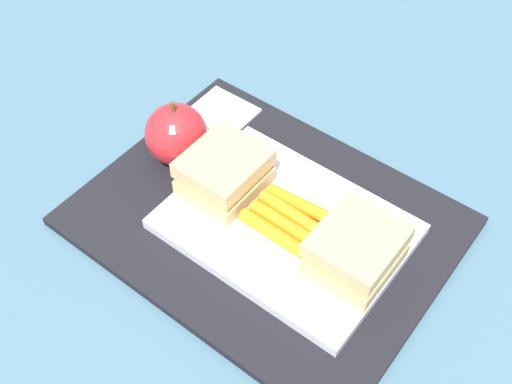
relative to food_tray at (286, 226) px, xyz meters
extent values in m
plane|color=#42667A|center=(0.03, 0.00, -0.02)|extent=(2.40, 2.40, 0.00)
cube|color=black|center=(0.03, 0.00, -0.01)|extent=(0.36, 0.28, 0.01)
cube|color=white|center=(0.00, 0.00, 0.00)|extent=(0.23, 0.17, 0.01)
cube|color=tan|center=(-0.08, 0.00, 0.01)|extent=(0.07, 0.08, 0.02)
cube|color=#F4CC4C|center=(-0.08, 0.00, 0.03)|extent=(0.07, 0.07, 0.01)
cube|color=tan|center=(-0.08, 0.00, 0.04)|extent=(0.07, 0.08, 0.02)
cube|color=tan|center=(0.08, 0.00, 0.01)|extent=(0.07, 0.08, 0.02)
cube|color=#F4CC4C|center=(0.08, 0.00, 0.03)|extent=(0.07, 0.07, 0.01)
cube|color=tan|center=(0.08, 0.00, 0.04)|extent=(0.07, 0.08, 0.02)
cylinder|color=orange|center=(0.00, -0.02, 0.01)|extent=(0.08, 0.01, 0.02)
cylinder|color=orange|center=(0.00, -0.01, 0.01)|extent=(0.08, 0.01, 0.02)
cylinder|color=orange|center=(0.00, 0.01, 0.01)|extent=(0.08, 0.01, 0.02)
cylinder|color=orange|center=(0.00, 0.02, 0.01)|extent=(0.08, 0.01, 0.02)
sphere|color=red|center=(0.15, -0.01, 0.03)|extent=(0.07, 0.07, 0.07)
cylinder|color=brown|center=(0.15, -0.01, 0.07)|extent=(0.01, 0.01, 0.01)
cube|color=white|center=(0.16, -0.09, 0.00)|extent=(0.07, 0.07, 0.00)
camera|label=1|loc=(-0.21, 0.32, 0.50)|focal=44.25mm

